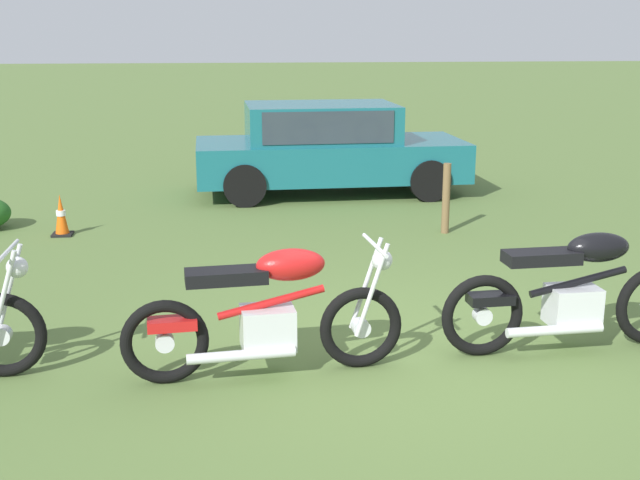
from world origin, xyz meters
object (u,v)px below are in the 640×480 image
Objects in this scene: motorcycle_black at (574,292)px; car_teal at (326,144)px; fence_post_wooden at (446,198)px; traffic_cone at (61,217)px; motorcycle_red at (268,314)px.

car_teal reaches higher than motorcycle_black.
motorcycle_black is at bearing -81.40° from car_teal.
traffic_cone is at bearing 175.03° from fence_post_wooden.
car_teal is 4.70× the size of fence_post_wooden.
motorcycle_red and motorcycle_black have the same top height.
motorcycle_black is at bearing 0.06° from motorcycle_red.
motorcycle_red is at bearing -177.94° from motorcycle_black.
motorcycle_red is 4.00× the size of traffic_cone.
car_teal is at bearing 113.62° from fence_post_wooden.
car_teal is at bearing 97.13° from motorcycle_black.
fence_post_wooden is at bearing 54.02° from motorcycle_red.
car_teal is 4.42m from traffic_cone.
motorcycle_red is at bearing -102.06° from car_teal.
car_teal reaches higher than motorcycle_red.
car_teal is (-1.21, 6.74, 0.31)m from motorcycle_black.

